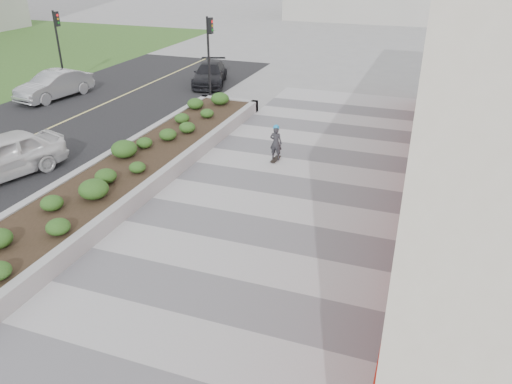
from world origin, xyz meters
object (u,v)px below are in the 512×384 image
at_px(planter, 132,166).
at_px(car_silver, 54,85).
at_px(traffic_signal_near, 209,45).
at_px(skateboarder, 276,143).
at_px(car_dark, 210,74).
at_px(traffic_signal_far, 58,37).

distance_m(planter, car_silver, 12.18).
distance_m(traffic_signal_near, car_silver, 8.64).
bearing_deg(car_silver, skateboarder, -8.32).
bearing_deg(planter, skateboarder, 36.77).
bearing_deg(traffic_signal_near, planter, -80.65).
distance_m(traffic_signal_near, car_dark, 3.60).
height_order(planter, traffic_signal_near, traffic_signal_near).
bearing_deg(skateboarder, traffic_signal_near, 132.16).
xyz_separation_m(skateboarder, car_silver, (-13.86, 4.32, -0.02)).
bearing_deg(car_silver, car_dark, 49.29).
relative_size(traffic_signal_far, car_dark, 0.97).
bearing_deg(traffic_signal_near, traffic_signal_far, -176.89).
xyz_separation_m(traffic_signal_far, skateboarder, (15.22, -6.79, -2.03)).
xyz_separation_m(traffic_signal_far, car_dark, (7.93, 3.10, -2.13)).
relative_size(traffic_signal_near, skateboarder, 2.92).
xyz_separation_m(planter, traffic_signal_far, (-10.93, 10.00, 2.34)).
bearing_deg(planter, traffic_signal_near, 99.35).
bearing_deg(traffic_signal_near, car_silver, -159.26).
height_order(traffic_signal_far, car_silver, traffic_signal_far).
bearing_deg(traffic_signal_far, car_silver, -61.29).
xyz_separation_m(traffic_signal_near, car_dark, (-1.27, 2.60, -2.13)).
bearing_deg(traffic_signal_far, traffic_signal_near, 3.11).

